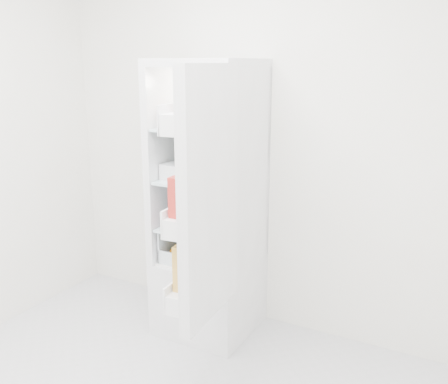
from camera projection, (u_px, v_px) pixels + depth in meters
The scene contains 20 objects.
room_walls at pixel (96, 111), 1.95m from camera, with size 3.02×3.02×2.61m.
refrigerator at pixel (212, 234), 3.34m from camera, with size 0.60×0.60×1.80m.
shelf_low at pixel (207, 226), 3.27m from camera, with size 0.49×0.53×0.01m, color silver.
shelf_mid at pixel (207, 180), 3.19m from camera, with size 0.49×0.53×0.01m, color silver.
shelf_top at pixel (207, 128), 3.11m from camera, with size 0.49×0.53×0.01m, color silver.
crisper_left at pixel (192, 241), 3.36m from camera, with size 0.23×0.46×0.22m, color silver, non-canonical shape.
crisper_right at pixel (224, 247), 3.24m from camera, with size 0.23×0.46×0.22m, color silver, non-canonical shape.
condiment_jars at pixel (191, 122), 3.01m from camera, with size 0.38×0.16×0.08m.
squeeze_bottle at pixel (244, 114), 3.07m from camera, with size 0.05×0.05×0.17m, color white.
tub_white at pixel (177, 172), 3.15m from camera, with size 0.16×0.16×0.10m, color silver.
tub_cream at pixel (209, 175), 3.12m from camera, with size 0.13×0.13×0.08m, color silver.
tin_red at pixel (212, 180), 3.02m from camera, with size 0.08×0.08×0.05m, color red.
foil_tray at pixel (205, 169), 3.40m from camera, with size 0.14×0.11×0.04m, color #B9B9BD.
tub_green at pixel (214, 173), 3.16m from camera, with size 0.10×0.14×0.08m, color #387B46.
red_cabbage at pixel (215, 210), 3.30m from camera, with size 0.16×0.16×0.16m, color #491B50.
bell_pepper at pixel (171, 223), 3.14m from camera, with size 0.10×0.10×0.10m, color red.
mushroom_bowl at pixel (191, 218), 3.28m from camera, with size 0.17×0.17×0.08m, color #7D9FBB.
citrus_pile at pixel (188, 246), 3.32m from camera, with size 0.20×0.24×0.16m.
veg_pile at pixel (224, 254), 3.25m from camera, with size 0.16×0.30×0.10m.
fridge_door at pixel (205, 201), 2.54m from camera, with size 0.22×0.60×1.30m.
Camera 1 is at (1.39, -1.49, 1.78)m, focal length 40.00 mm.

